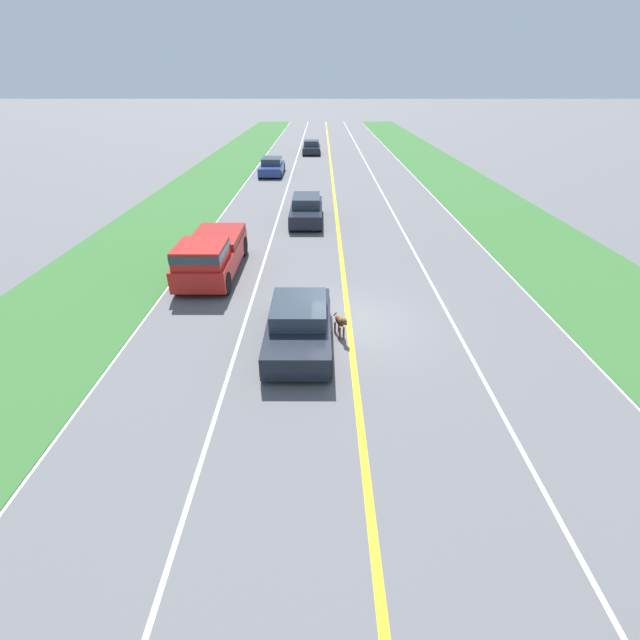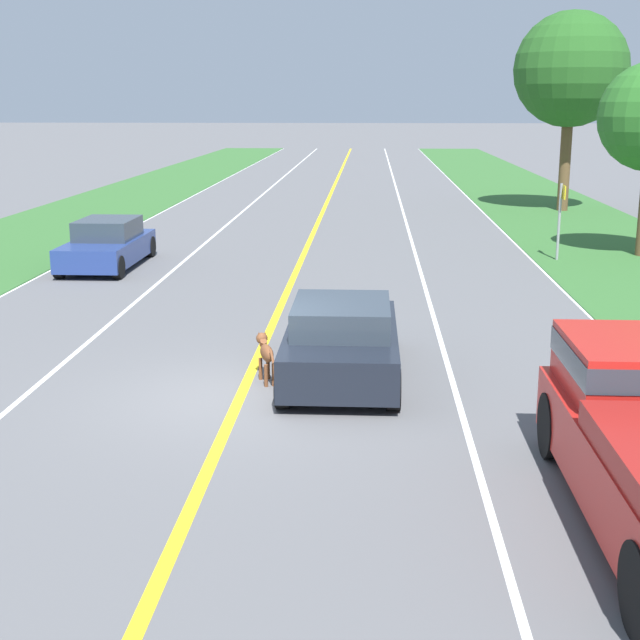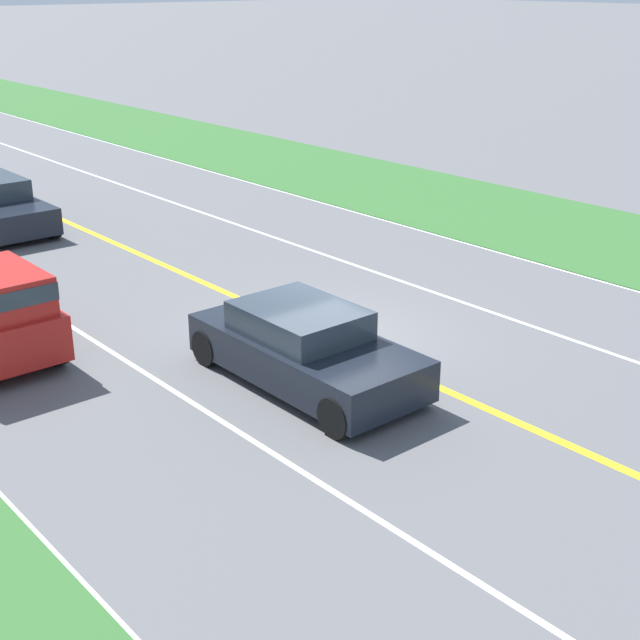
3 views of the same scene
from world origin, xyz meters
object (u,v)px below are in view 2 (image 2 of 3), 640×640
Objects in this scene: roadside_tree_right_far at (571,70)px; street_sign at (560,212)px; oncoming_car at (107,245)px; dog at (266,352)px; ego_car at (342,341)px.

street_sign is at bearing -102.17° from roadside_tree_right_far.
street_sign is at bearing -172.50° from oncoming_car.
oncoming_car is at bearing -172.50° from street_sign.
ego_car is at bearing -2.73° from dog.
dog is (-1.27, -0.39, -0.12)m from ego_car.
roadside_tree_right_far is 13.88m from street_sign.
ego_car is 0.99× the size of oncoming_car.
roadside_tree_right_far is at bearing 77.83° from street_sign.
roadside_tree_right_far reaches higher than ego_car.
ego_car is 1.88× the size of street_sign.
street_sign is at bearing 39.37° from dog.
street_sign is (7.39, 12.38, 0.95)m from dog.
ego_car is 12.47m from oncoming_car.
ego_car is at bearing 124.70° from oncoming_car.
dog is at bearing -120.83° from street_sign.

